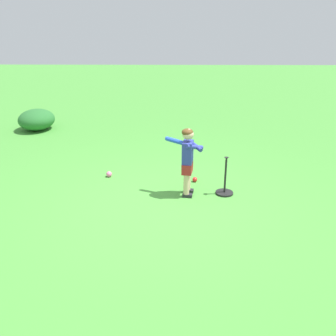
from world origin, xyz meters
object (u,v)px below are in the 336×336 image
(child_batter, at_px, (187,156))
(play_ball_near_batter, at_px, (109,174))
(batting_tee, at_px, (225,188))
(play_ball_midfield, at_px, (195,179))

(child_batter, bearing_deg, play_ball_near_batter, 63.16)
(play_ball_near_batter, xyz_separation_m, batting_tee, (-0.65, -1.96, 0.05))
(play_ball_midfield, bearing_deg, batting_tee, -135.88)
(child_batter, relative_size, play_ball_near_batter, 10.78)
(play_ball_midfield, xyz_separation_m, batting_tee, (-0.46, -0.45, 0.06))
(child_batter, height_order, play_ball_midfield, child_batter)
(child_batter, bearing_deg, play_ball_midfield, -17.30)
(child_batter, relative_size, play_ball_midfield, 12.79)
(play_ball_near_batter, relative_size, play_ball_midfield, 1.19)
(play_ball_near_batter, xyz_separation_m, play_ball_midfield, (-0.19, -1.51, -0.01))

